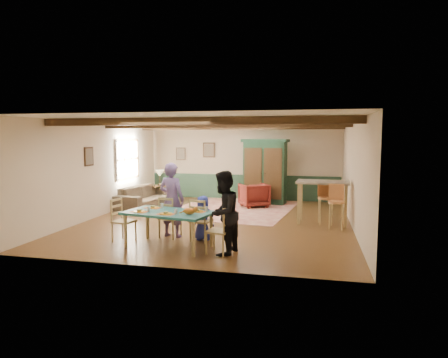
% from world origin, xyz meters
% --- Properties ---
extents(floor, '(8.00, 8.00, 0.00)m').
position_xyz_m(floor, '(0.00, 0.00, 0.00)').
color(floor, '#4F3016').
rests_on(floor, ground).
extents(wall_back, '(7.00, 0.02, 2.70)m').
position_xyz_m(wall_back, '(0.00, 4.00, 1.35)').
color(wall_back, beige).
rests_on(wall_back, floor).
extents(wall_left, '(0.02, 8.00, 2.70)m').
position_xyz_m(wall_left, '(-3.50, 0.00, 1.35)').
color(wall_left, beige).
rests_on(wall_left, floor).
extents(wall_right, '(0.02, 8.00, 2.70)m').
position_xyz_m(wall_right, '(3.50, 0.00, 1.35)').
color(wall_right, beige).
rests_on(wall_right, floor).
extents(ceiling, '(7.00, 8.00, 0.02)m').
position_xyz_m(ceiling, '(0.00, 0.00, 2.70)').
color(ceiling, white).
rests_on(ceiling, wall_back).
extents(wainscot_back, '(6.95, 0.03, 0.90)m').
position_xyz_m(wainscot_back, '(0.00, 3.98, 0.45)').
color(wainscot_back, '#213D2B').
rests_on(wainscot_back, floor).
extents(ceiling_beam_front, '(6.95, 0.16, 0.16)m').
position_xyz_m(ceiling_beam_front, '(0.00, -2.30, 2.61)').
color(ceiling_beam_front, black).
rests_on(ceiling_beam_front, ceiling).
extents(ceiling_beam_mid, '(6.95, 0.16, 0.16)m').
position_xyz_m(ceiling_beam_mid, '(0.00, 0.40, 2.61)').
color(ceiling_beam_mid, black).
rests_on(ceiling_beam_mid, ceiling).
extents(ceiling_beam_back, '(6.95, 0.16, 0.16)m').
position_xyz_m(ceiling_beam_back, '(0.00, 3.00, 2.61)').
color(ceiling_beam_back, black).
rests_on(ceiling_beam_back, ceiling).
extents(window_left, '(0.06, 1.60, 1.30)m').
position_xyz_m(window_left, '(-3.47, 1.70, 1.55)').
color(window_left, white).
rests_on(window_left, wall_left).
extents(picture_left_wall, '(0.04, 0.42, 0.52)m').
position_xyz_m(picture_left_wall, '(-3.47, -0.60, 1.75)').
color(picture_left_wall, gray).
rests_on(picture_left_wall, wall_left).
extents(picture_back_a, '(0.45, 0.04, 0.55)m').
position_xyz_m(picture_back_a, '(-1.30, 3.97, 1.80)').
color(picture_back_a, gray).
rests_on(picture_back_a, wall_back).
extents(picture_back_b, '(0.38, 0.04, 0.48)m').
position_xyz_m(picture_back_b, '(-2.40, 3.97, 1.65)').
color(picture_back_b, gray).
rests_on(picture_back_b, wall_back).
extents(dining_table, '(1.94, 1.31, 0.74)m').
position_xyz_m(dining_table, '(-0.39, -2.75, 0.37)').
color(dining_table, '#1D5C5A').
rests_on(dining_table, floor).
extents(dining_chair_far_left, '(0.49, 0.51, 0.94)m').
position_xyz_m(dining_chair_far_left, '(-0.64, -1.97, 0.47)').
color(dining_chair_far_left, '#A58B52').
rests_on(dining_chair_far_left, floor).
extents(dining_chair_far_right, '(0.49, 0.51, 0.94)m').
position_xyz_m(dining_chair_far_right, '(0.14, -2.12, 0.47)').
color(dining_chair_far_right, '#A58B52').
rests_on(dining_chair_far_right, floor).
extents(dining_chair_end_left, '(0.51, 0.49, 0.94)m').
position_xyz_m(dining_chair_end_left, '(-1.50, -2.53, 0.47)').
color(dining_chair_end_left, '#A58B52').
rests_on(dining_chair_end_left, floor).
extents(dining_chair_end_right, '(0.51, 0.49, 0.94)m').
position_xyz_m(dining_chair_end_right, '(0.73, -2.97, 0.47)').
color(dining_chair_end_right, '#A58B52').
rests_on(dining_chair_end_right, floor).
extents(person_man, '(0.69, 0.52, 1.71)m').
position_xyz_m(person_man, '(-0.62, -1.89, 0.85)').
color(person_man, '#674E87').
rests_on(person_man, floor).
extents(person_woman, '(0.76, 0.90, 1.63)m').
position_xyz_m(person_woman, '(0.82, -2.98, 0.82)').
color(person_woman, black).
rests_on(person_woman, floor).
extents(person_child, '(0.54, 0.40, 0.99)m').
position_xyz_m(person_child, '(0.15, -2.05, 0.50)').
color(person_child, '#2934A4').
rests_on(person_child, floor).
extents(cat, '(0.38, 0.20, 0.18)m').
position_xyz_m(cat, '(0.13, -2.95, 0.83)').
color(cat, orange).
rests_on(cat, dining_table).
extents(place_setting_near_left, '(0.45, 0.37, 0.11)m').
position_xyz_m(place_setting_near_left, '(-0.97, -2.88, 0.80)').
color(place_setting_near_left, orange).
rests_on(place_setting_near_left, dining_table).
extents(place_setting_near_center, '(0.45, 0.37, 0.11)m').
position_xyz_m(place_setting_near_center, '(-0.34, -3.01, 0.80)').
color(place_setting_near_center, orange).
rests_on(place_setting_near_center, dining_table).
extents(place_setting_far_left, '(0.45, 0.37, 0.11)m').
position_xyz_m(place_setting_far_left, '(-0.87, -2.40, 0.80)').
color(place_setting_far_left, orange).
rests_on(place_setting_far_left, dining_table).
extents(place_setting_far_right, '(0.45, 0.37, 0.11)m').
position_xyz_m(place_setting_far_right, '(0.19, -2.61, 0.80)').
color(place_setting_far_right, orange).
rests_on(place_setting_far_right, dining_table).
extents(area_rug, '(4.07, 4.64, 0.01)m').
position_xyz_m(area_rug, '(0.05, 1.89, 0.01)').
color(area_rug, beige).
rests_on(area_rug, floor).
extents(armoire, '(1.63, 0.83, 2.21)m').
position_xyz_m(armoire, '(0.89, 3.19, 1.10)').
color(armoire, black).
rests_on(armoire, floor).
extents(armchair, '(1.14, 1.15, 0.78)m').
position_xyz_m(armchair, '(0.63, 2.41, 0.39)').
color(armchair, '#410E0D').
rests_on(armchair, floor).
extents(sofa, '(1.22, 2.43, 0.68)m').
position_xyz_m(sofa, '(-2.89, 1.72, 0.34)').
color(sofa, '#423729').
rests_on(sofa, floor).
extents(end_table, '(0.51, 0.51, 0.59)m').
position_xyz_m(end_table, '(-2.73, 2.65, 0.30)').
color(end_table, black).
rests_on(end_table, floor).
extents(table_lamp, '(0.32, 0.32, 0.54)m').
position_xyz_m(table_lamp, '(-2.73, 2.65, 0.86)').
color(table_lamp, '#D1C587').
rests_on(table_lamp, end_table).
extents(counter_table, '(1.41, 0.88, 1.13)m').
position_xyz_m(counter_table, '(2.76, 0.30, 0.57)').
color(counter_table, tan).
rests_on(counter_table, floor).
extents(bar_stool_left, '(0.44, 0.47, 1.11)m').
position_xyz_m(bar_stool_left, '(2.84, 0.24, 0.56)').
color(bar_stool_left, tan).
rests_on(bar_stool_left, floor).
extents(bar_stool_right, '(0.40, 0.44, 1.11)m').
position_xyz_m(bar_stool_right, '(3.08, -0.33, 0.56)').
color(bar_stool_right, tan).
rests_on(bar_stool_right, floor).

